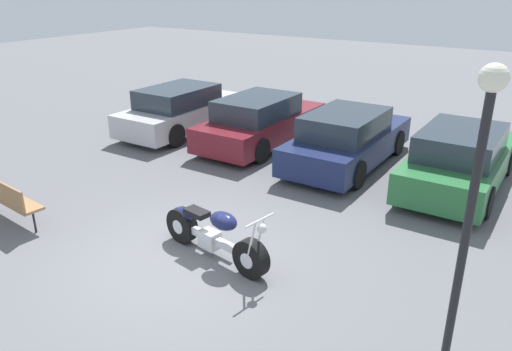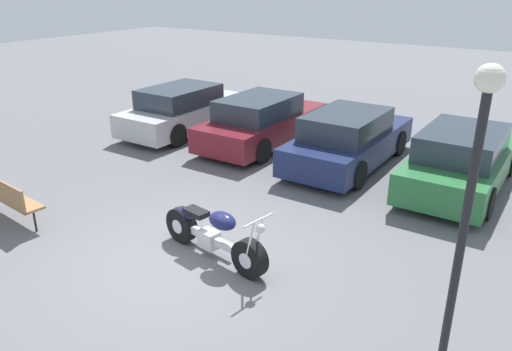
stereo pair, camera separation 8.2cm
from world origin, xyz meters
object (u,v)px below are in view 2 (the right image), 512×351
(parked_car_maroon, at_px, (262,121))
(lamp_post, at_px, (470,194))
(motorcycle, at_px, (213,235))
(parked_car_green, at_px, (461,160))
(parked_car_silver, at_px, (185,110))
(parked_car_navy, at_px, (349,139))
(park_bench, at_px, (7,195))

(parked_car_maroon, height_order, lamp_post, lamp_post)
(motorcycle, xyz_separation_m, parked_car_green, (2.69, 5.34, 0.24))
(parked_car_silver, xyz_separation_m, lamp_post, (9.18, -6.26, 1.80))
(motorcycle, height_order, parked_car_green, parked_car_green)
(parked_car_navy, height_order, park_bench, parked_car_navy)
(parked_car_silver, bearing_deg, park_bench, -79.19)
(park_bench, bearing_deg, parked_car_maroon, 77.91)
(parked_car_green, bearing_deg, parked_car_maroon, 177.93)
(lamp_post, bearing_deg, parked_car_maroon, 135.31)
(motorcycle, relative_size, parked_car_silver, 0.52)
(parked_car_silver, bearing_deg, parked_car_maroon, 4.21)
(lamp_post, bearing_deg, parked_car_silver, 145.71)
(park_bench, xyz_separation_m, lamp_post, (7.95, 0.19, 1.91))
(parked_car_navy, bearing_deg, parked_car_green, 0.04)
(lamp_post, bearing_deg, park_bench, -178.65)
(motorcycle, height_order, parked_car_silver, parked_car_silver)
(parked_car_green, relative_size, park_bench, 2.51)
(parked_car_maroon, xyz_separation_m, lamp_post, (6.53, -6.46, 1.80))
(motorcycle, bearing_deg, parked_car_silver, 134.60)
(motorcycle, distance_m, parked_car_silver, 7.50)
(parked_car_maroon, height_order, parked_car_green, same)
(motorcycle, xyz_separation_m, lamp_post, (3.92, -0.92, 2.04))
(parked_car_maroon, bearing_deg, parked_car_navy, -4.18)
(park_bench, bearing_deg, lamp_post, 1.35)
(parked_car_green, height_order, park_bench, parked_car_green)
(parked_car_silver, height_order, parked_car_navy, same)
(parked_car_maroon, bearing_deg, parked_car_green, -2.07)
(parked_car_navy, relative_size, lamp_post, 1.19)
(parked_car_maroon, distance_m, parked_car_green, 5.31)
(parked_car_silver, bearing_deg, parked_car_green, 0.02)
(park_bench, relative_size, lamp_post, 0.47)
(parked_car_maroon, bearing_deg, parked_car_silver, -175.79)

